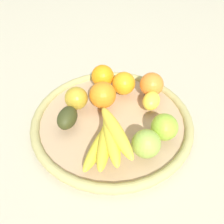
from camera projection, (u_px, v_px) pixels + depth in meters
ground_plane at (112, 126)px, 0.75m from camera, size 2.40×2.40×0.00m
basket at (112, 122)px, 0.74m from camera, size 0.46×0.46×0.04m
apple_2 at (76, 98)px, 0.74m from camera, size 0.09×0.09×0.07m
banana_bunch at (108, 139)px, 0.62m from camera, size 0.18×0.17×0.08m
lemon_0 at (151, 101)px, 0.74m from camera, size 0.08×0.07×0.05m
apple_1 at (164, 127)px, 0.65m from camera, size 0.10×0.10×0.07m
apple_0 at (146, 144)px, 0.61m from camera, size 0.07×0.07×0.07m
orange_0 at (103, 76)px, 0.81m from camera, size 0.10×0.10×0.07m
avocado at (67, 118)px, 0.69m from camera, size 0.09×0.08×0.05m
orange_2 at (124, 83)px, 0.78m from camera, size 0.08×0.08×0.07m
orange_1 at (103, 95)px, 0.74m from camera, size 0.11×0.11×0.08m
orange_3 at (152, 84)px, 0.78m from camera, size 0.10×0.10×0.07m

